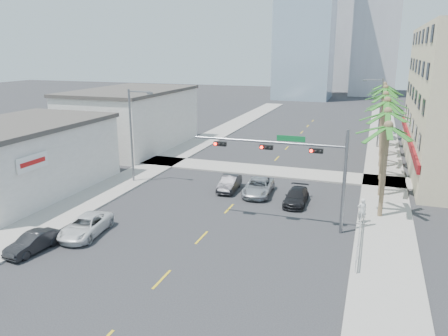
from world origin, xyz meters
name	(u,v)px	position (x,y,z in m)	size (l,w,h in m)	color
ground	(177,264)	(0.00, 0.00, 0.00)	(260.00, 260.00, 0.00)	#262628
sidewalk_right	(384,187)	(12.00, 20.00, 0.07)	(4.00, 120.00, 0.15)	gray
sidewalk_left	(155,166)	(-12.00, 20.00, 0.07)	(4.00, 120.00, 0.15)	gray
sidewalk_cross	(265,171)	(0.00, 22.00, 0.07)	(80.00, 4.00, 0.15)	gray
building_left_near	(21,160)	(-19.00, 8.00, 3.00)	(10.00, 16.00, 6.00)	beige
building_left_far	(132,120)	(-19.50, 28.00, 3.60)	(11.00, 18.00, 7.20)	beige
tower_far_left	(307,2)	(-8.00, 95.00, 24.00)	(14.00, 14.00, 48.00)	#99B2C6
tower_far_center	(337,21)	(-3.00, 125.00, 21.00)	(16.00, 16.00, 42.00)	#ADADB2
traffic_signal_mast	(298,160)	(5.78, 7.95, 5.06)	(11.12, 0.54, 7.20)	slate
palm_tree_0	(388,127)	(11.60, 12.00, 7.08)	(4.80, 4.80, 7.80)	brown
palm_tree_1	(388,113)	(11.60, 17.20, 7.43)	(4.80, 4.80, 8.16)	brown
palm_tree_2	(387,102)	(11.60, 22.40, 7.78)	(4.80, 4.80, 8.52)	brown
palm_tree_3	(386,103)	(11.60, 27.60, 7.08)	(4.80, 4.80, 7.80)	brown
palm_tree_4	(386,95)	(11.60, 32.80, 7.43)	(4.80, 4.80, 8.16)	brown
palm_tree_5	(386,88)	(11.60, 38.00, 7.78)	(4.80, 4.80, 8.52)	brown
palm_tree_6	(385,90)	(11.60, 43.20, 7.08)	(4.80, 4.80, 7.80)	brown
palm_tree_7	(385,85)	(11.60, 48.40, 7.43)	(4.80, 4.80, 8.16)	brown
streetlight_left	(133,131)	(-11.00, 14.00, 5.06)	(2.55, 0.25, 9.00)	slate
streetlight_right	(379,110)	(11.00, 38.00, 5.06)	(2.55, 0.25, 9.00)	slate
guardrail	(359,238)	(10.30, 6.00, 0.67)	(0.08, 8.08, 1.00)	silver
car_parked_mid	(33,243)	(-9.40, -1.50, 0.62)	(1.31, 3.76, 1.24)	black
car_parked_far	(86,226)	(-7.80, 1.77, 0.67)	(2.22, 4.82, 1.34)	silver
car_lane_left	(229,183)	(-1.50, 14.59, 0.68)	(1.44, 4.14, 1.36)	black
car_lane_center	(258,187)	(1.31, 14.33, 0.70)	(2.33, 5.05, 1.40)	#BCBDC2
car_lane_right	(296,197)	(4.96, 12.95, 0.63)	(1.76, 4.32, 1.25)	black
pedestrian	(362,210)	(10.30, 10.18, 1.07)	(0.67, 0.44, 1.85)	silver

